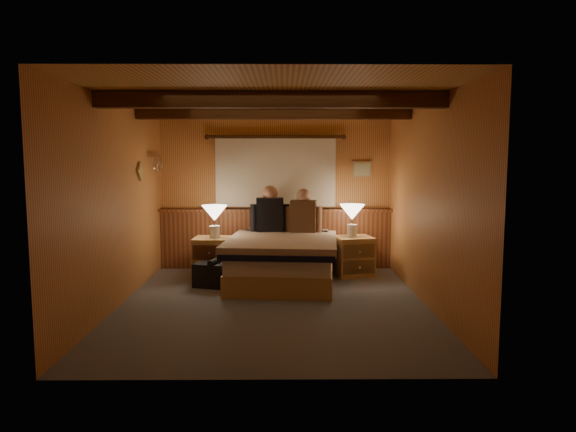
{
  "coord_description": "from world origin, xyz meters",
  "views": [
    {
      "loc": [
        0.13,
        -5.93,
        1.71
      ],
      "look_at": [
        0.18,
        0.4,
        1.01
      ],
      "focal_mm": 32.0,
      "sensor_mm": 36.0,
      "label": 1
    }
  ],
  "objects_px": {
    "nightstand_right": "(354,256)",
    "person_right": "(303,214)",
    "lamp_left": "(215,215)",
    "duffel_bag": "(215,274)",
    "lamp_right": "(352,214)",
    "person_left": "(270,212)",
    "bed": "(283,259)",
    "nightstand_left": "(213,258)"
  },
  "relations": [
    {
      "from": "nightstand_right",
      "to": "person_left",
      "type": "relative_size",
      "value": 0.86
    },
    {
      "from": "nightstand_right",
      "to": "lamp_right",
      "type": "distance_m",
      "value": 0.62
    },
    {
      "from": "bed",
      "to": "lamp_left",
      "type": "relative_size",
      "value": 4.23
    },
    {
      "from": "nightstand_right",
      "to": "lamp_left",
      "type": "relative_size",
      "value": 1.3
    },
    {
      "from": "lamp_right",
      "to": "duffel_bag",
      "type": "relative_size",
      "value": 0.79
    },
    {
      "from": "lamp_right",
      "to": "nightstand_right",
      "type": "bearing_deg",
      "value": -14.49
    },
    {
      "from": "lamp_right",
      "to": "duffel_bag",
      "type": "bearing_deg",
      "value": -161.26
    },
    {
      "from": "lamp_right",
      "to": "person_left",
      "type": "relative_size",
      "value": 0.67
    },
    {
      "from": "person_left",
      "to": "person_right",
      "type": "height_order",
      "value": "person_left"
    },
    {
      "from": "duffel_bag",
      "to": "nightstand_right",
      "type": "bearing_deg",
      "value": 34.57
    },
    {
      "from": "nightstand_left",
      "to": "lamp_right",
      "type": "relative_size",
      "value": 1.24
    },
    {
      "from": "duffel_bag",
      "to": "lamp_right",
      "type": "bearing_deg",
      "value": 35.05
    },
    {
      "from": "nightstand_left",
      "to": "bed",
      "type": "bearing_deg",
      "value": -14.02
    },
    {
      "from": "bed",
      "to": "lamp_right",
      "type": "bearing_deg",
      "value": 28.81
    },
    {
      "from": "person_right",
      "to": "duffel_bag",
      "type": "height_order",
      "value": "person_right"
    },
    {
      "from": "nightstand_right",
      "to": "person_right",
      "type": "height_order",
      "value": "person_right"
    },
    {
      "from": "nightstand_left",
      "to": "nightstand_right",
      "type": "height_order",
      "value": "nightstand_left"
    },
    {
      "from": "bed",
      "to": "lamp_right",
      "type": "xyz_separation_m",
      "value": [
        1.01,
        0.44,
        0.58
      ]
    },
    {
      "from": "person_left",
      "to": "nightstand_left",
      "type": "bearing_deg",
      "value": -161.43
    },
    {
      "from": "lamp_left",
      "to": "person_right",
      "type": "bearing_deg",
      "value": 12.44
    },
    {
      "from": "nightstand_left",
      "to": "person_left",
      "type": "distance_m",
      "value": 1.07
    },
    {
      "from": "bed",
      "to": "lamp_left",
      "type": "xyz_separation_m",
      "value": [
        -0.97,
        0.26,
        0.59
      ]
    },
    {
      "from": "nightstand_right",
      "to": "nightstand_left",
      "type": "bearing_deg",
      "value": 171.65
    },
    {
      "from": "nightstand_left",
      "to": "person_right",
      "type": "relative_size",
      "value": 0.88
    },
    {
      "from": "nightstand_right",
      "to": "person_right",
      "type": "bearing_deg",
      "value": 159.44
    },
    {
      "from": "bed",
      "to": "person_right",
      "type": "relative_size",
      "value": 2.97
    },
    {
      "from": "person_left",
      "to": "person_right",
      "type": "distance_m",
      "value": 0.5
    },
    {
      "from": "nightstand_right",
      "to": "duffel_bag",
      "type": "bearing_deg",
      "value": -173.74
    },
    {
      "from": "person_left",
      "to": "duffel_bag",
      "type": "relative_size",
      "value": 1.18
    },
    {
      "from": "nightstand_right",
      "to": "person_right",
      "type": "relative_size",
      "value": 0.91
    },
    {
      "from": "nightstand_right",
      "to": "lamp_left",
      "type": "distance_m",
      "value": 2.12
    },
    {
      "from": "lamp_right",
      "to": "person_left",
      "type": "height_order",
      "value": "person_left"
    },
    {
      "from": "nightstand_left",
      "to": "person_right",
      "type": "xyz_separation_m",
      "value": [
        1.31,
        0.24,
        0.61
      ]
    },
    {
      "from": "nightstand_left",
      "to": "lamp_left",
      "type": "relative_size",
      "value": 1.25
    },
    {
      "from": "person_left",
      "to": "lamp_right",
      "type": "bearing_deg",
      "value": -10.25
    },
    {
      "from": "lamp_left",
      "to": "duffel_bag",
      "type": "xyz_separation_m",
      "value": [
        0.06,
        -0.47,
        -0.75
      ]
    },
    {
      "from": "nightstand_right",
      "to": "person_left",
      "type": "distance_m",
      "value": 1.4
    },
    {
      "from": "person_right",
      "to": "duffel_bag",
      "type": "bearing_deg",
      "value": -139.91
    },
    {
      "from": "nightstand_right",
      "to": "person_right",
      "type": "xyz_separation_m",
      "value": [
        -0.74,
        0.11,
        0.61
      ]
    },
    {
      "from": "nightstand_left",
      "to": "person_left",
      "type": "xyz_separation_m",
      "value": [
        0.82,
        0.31,
        0.63
      ]
    },
    {
      "from": "nightstand_right",
      "to": "bed",
      "type": "bearing_deg",
      "value": -169.39
    },
    {
      "from": "lamp_right",
      "to": "person_left",
      "type": "distance_m",
      "value": 1.22
    }
  ]
}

